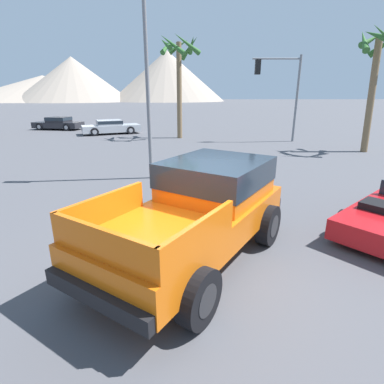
# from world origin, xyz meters

# --- Properties ---
(ground_plane) EXTENTS (320.00, 320.00, 0.00)m
(ground_plane) POSITION_xyz_m (0.00, 0.00, 0.00)
(ground_plane) COLOR #4C4C51
(orange_pickup_truck) EXTENTS (4.37, 5.22, 1.87)m
(orange_pickup_truck) POSITION_xyz_m (0.23, 0.39, 1.07)
(orange_pickup_truck) COLOR orange
(orange_pickup_truck) RESTS_ON ground_plane
(parked_car_dark) EXTENTS (4.52, 2.46, 1.12)m
(parked_car_dark) POSITION_xyz_m (-11.94, 22.82, 0.57)
(parked_car_dark) COLOR #232328
(parked_car_dark) RESTS_ON ground_plane
(parked_car_silver) EXTENTS (4.86, 3.34, 1.11)m
(parked_car_silver) POSITION_xyz_m (-6.40, 19.68, 0.57)
(parked_car_silver) COLOR #B7BABF
(parked_car_silver) RESTS_ON ground_plane
(traffic_light_main) EXTENTS (3.19, 0.38, 5.53)m
(traffic_light_main) POSITION_xyz_m (5.98, 15.56, 3.84)
(traffic_light_main) COLOR slate
(traffic_light_main) RESTS_ON ground_plane
(street_lamp_post) EXTENTS (0.90, 0.24, 7.61)m
(street_lamp_post) POSITION_xyz_m (-1.51, 6.21, 4.58)
(street_lamp_post) COLOR slate
(street_lamp_post) RESTS_ON ground_plane
(palm_tree_tall) EXTENTS (2.96, 3.07, 6.97)m
(palm_tree_tall) POSITION_xyz_m (-0.67, 17.29, 5.28)
(palm_tree_tall) COLOR brown
(palm_tree_tall) RESTS_ON ground_plane
(palm_tree_short) EXTENTS (2.73, 2.86, 6.53)m
(palm_tree_short) POSITION_xyz_m (10.05, 11.64, 4.90)
(palm_tree_short) COLOR brown
(palm_tree_short) RESTS_ON ground_plane
(distant_mountain_range) EXTENTS (110.47, 68.76, 19.27)m
(distant_mountain_range) POSITION_xyz_m (-38.72, 125.40, 7.48)
(distant_mountain_range) COLOR gray
(distant_mountain_range) RESTS_ON ground_plane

